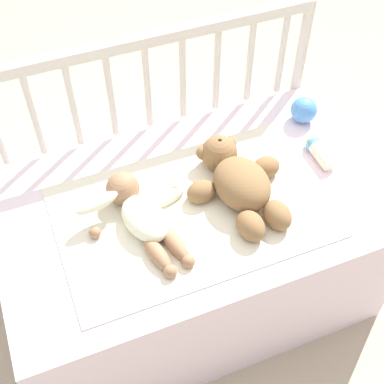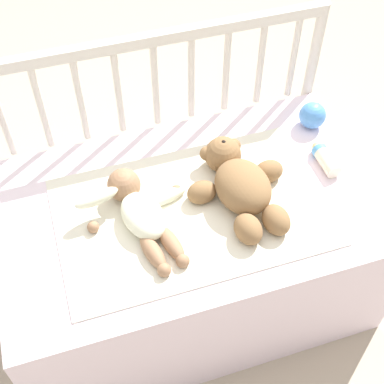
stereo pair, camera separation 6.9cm
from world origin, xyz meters
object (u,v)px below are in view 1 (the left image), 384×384
Objects in this scene: baby at (141,214)px; baby_bottle at (319,152)px; toy_ball at (304,110)px; teddy_bear at (239,181)px.

baby is 2.72× the size of baby_bottle.
toy_ball is at bearing 77.56° from baby_bottle.
baby reaches higher than toy_ball.
teddy_bear is 1.04× the size of baby.
toy_ball reaches higher than baby_bottle.
teddy_bear is at bearing -172.32° from baby_bottle.
teddy_bear reaches higher than baby_bottle.
toy_ball is (0.04, 0.17, 0.02)m from baby_bottle.
teddy_bear is 0.31m from baby_bottle.
teddy_bear is 2.84× the size of baby_bottle.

